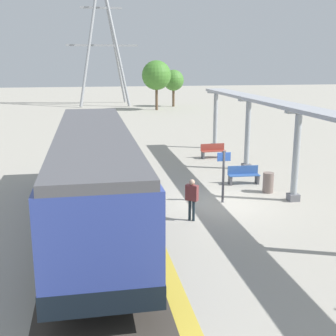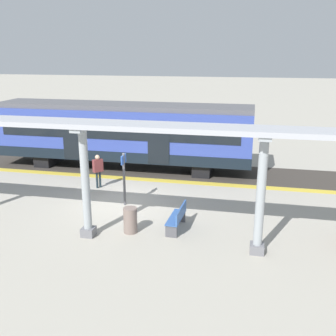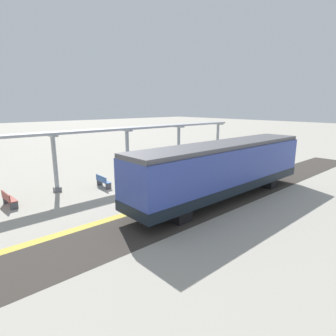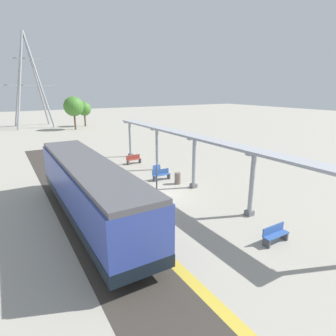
# 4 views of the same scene
# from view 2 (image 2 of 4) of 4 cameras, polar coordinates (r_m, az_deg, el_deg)

# --- Properties ---
(ground_plane) EXTENTS (176.00, 176.00, 0.00)m
(ground_plane) POSITION_cam_2_polar(r_m,az_deg,el_deg) (16.57, -6.72, -5.14)
(ground_plane) COLOR #A49E91
(tactile_edge_strip) EXTENTS (0.51, 29.09, 0.01)m
(tactile_edge_strip) POSITION_cam_2_polar(r_m,az_deg,el_deg) (19.53, -3.63, -1.66)
(tactile_edge_strip) COLOR gold
(tactile_edge_strip) RESTS_ON ground
(trackbed) EXTENTS (3.20, 41.09, 0.01)m
(trackbed) POSITION_cam_2_polar(r_m,az_deg,el_deg) (21.24, -2.28, -0.13)
(trackbed) COLOR #38332D
(trackbed) RESTS_ON ground
(train_near_carriage) EXTENTS (2.65, 13.70, 3.48)m
(train_near_carriage) POSITION_cam_2_polar(r_m,az_deg,el_deg) (21.24, -6.57, 4.86)
(train_near_carriage) COLOR #32459B
(train_near_carriage) RESTS_ON ground
(canopy_pillar_third) EXTENTS (1.10, 0.44, 3.82)m
(canopy_pillar_third) POSITION_cam_2_polar(r_m,az_deg,el_deg) (13.26, -11.93, -2.08)
(canopy_pillar_third) COLOR slate
(canopy_pillar_third) RESTS_ON ground
(canopy_pillar_fourth) EXTENTS (1.10, 0.44, 3.82)m
(canopy_pillar_fourth) POSITION_cam_2_polar(r_m,az_deg,el_deg) (12.17, 13.34, -3.87)
(canopy_pillar_fourth) COLOR slate
(canopy_pillar_fourth) RESTS_ON ground
(canopy_beam) EXTENTS (1.20, 23.89, 0.16)m
(canopy_beam) POSITION_cam_2_polar(r_m,az_deg,el_deg) (12.70, -11.63, 6.28)
(canopy_beam) COLOR #A8AAB2
(canopy_beam) RESTS_ON canopy_pillar_nearest
(bench_mid_platform) EXTENTS (1.52, 0.50, 0.86)m
(bench_mid_platform) POSITION_cam_2_polar(r_m,az_deg,el_deg) (14.01, 1.43, -7.23)
(bench_mid_platform) COLOR #32589B
(bench_mid_platform) RESTS_ON ground
(trash_bin) EXTENTS (0.48, 0.48, 0.91)m
(trash_bin) POSITION_cam_2_polar(r_m,az_deg,el_deg) (13.84, -5.50, -7.56)
(trash_bin) COLOR #77655D
(trash_bin) RESTS_ON ground
(platform_info_sign) EXTENTS (0.56, 0.10, 2.20)m
(platform_info_sign) POSITION_cam_2_polar(r_m,az_deg,el_deg) (15.99, -6.42, -0.89)
(platform_info_sign) COLOR #4C4C51
(platform_info_sign) RESTS_ON ground
(passenger_waiting_near_edge) EXTENTS (0.48, 0.44, 1.58)m
(passenger_waiting_near_edge) POSITION_cam_2_polar(r_m,az_deg,el_deg) (18.31, -10.16, 0.09)
(passenger_waiting_near_edge) COLOR #1B282F
(passenger_waiting_near_edge) RESTS_ON ground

